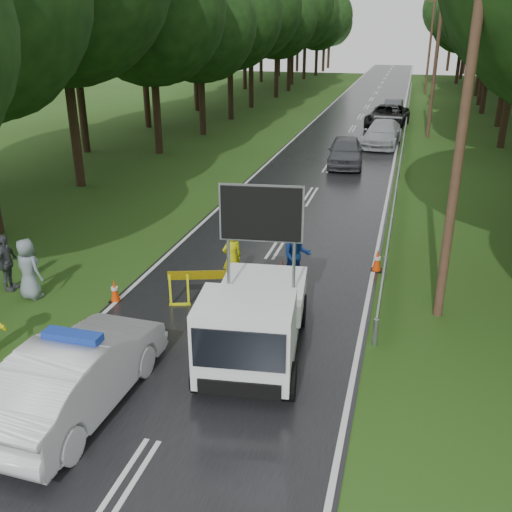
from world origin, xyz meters
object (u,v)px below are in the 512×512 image
(queue_car_third, at_px, (387,116))
(queue_car_fourth, at_px, (393,108))
(police_sedan, at_px, (78,374))
(barrier, at_px, (214,279))
(civilian, at_px, (296,255))
(work_truck, at_px, (253,320))
(officer, at_px, (232,257))
(queue_car_first, at_px, (346,151))
(queue_car_second, at_px, (382,133))

(queue_car_third, height_order, queue_car_fourth, queue_car_third)
(police_sedan, relative_size, barrier, 2.00)
(civilian, xyz_separation_m, queue_car_third, (1.16, 28.37, -0.07))
(work_truck, xyz_separation_m, civilian, (0.11, 4.36, -0.14))
(officer, height_order, queue_car_first, officer)
(work_truck, bearing_deg, queue_car_first, 83.99)
(queue_car_third, bearing_deg, police_sedan, -90.92)
(work_truck, height_order, civilian, work_truck)
(barrier, relative_size, civilian, 1.35)
(police_sedan, relative_size, queue_car_third, 0.82)
(officer, height_order, civilian, civilian)
(work_truck, bearing_deg, civilian, 81.77)
(work_truck, bearing_deg, officer, 107.01)
(police_sedan, distance_m, queue_car_first, 22.52)
(police_sedan, height_order, work_truck, work_truck)
(work_truck, distance_m, queue_car_fourth, 38.76)
(barrier, xyz_separation_m, queue_car_first, (1.46, 17.44, -0.01))
(officer, xyz_separation_m, queue_car_second, (3.01, 21.95, -0.06))
(police_sedan, bearing_deg, officer, -98.73)
(police_sedan, xyz_separation_m, work_truck, (2.87, 2.58, 0.24))
(barrier, height_order, officer, officer)
(work_truck, bearing_deg, queue_car_fourth, 81.12)
(civilian, bearing_deg, queue_car_fourth, 69.74)
(queue_car_second, bearing_deg, barrier, -93.26)
(police_sedan, distance_m, queue_car_fourth, 41.53)
(barrier, bearing_deg, queue_car_second, 64.64)
(police_sedan, height_order, queue_car_second, police_sedan)
(police_sedan, distance_m, work_truck, 3.87)
(police_sedan, bearing_deg, work_truck, -136.41)
(barrier, bearing_deg, civilian, 29.44)
(queue_car_second, bearing_deg, civilian, -89.07)
(queue_car_second, distance_m, queue_car_third, 6.94)
(police_sedan, distance_m, barrier, 5.06)
(queue_car_second, bearing_deg, queue_car_third, 94.63)
(barrier, relative_size, officer, 1.45)
(police_sedan, xyz_separation_m, queue_car_third, (4.14, 35.31, 0.02))
(officer, height_order, queue_car_fourth, officer)
(civilian, relative_size, queue_car_third, 0.30)
(barrier, distance_m, queue_car_first, 17.50)
(civilian, xyz_separation_m, queue_car_first, (-0.38, 15.44, -0.11))
(queue_car_first, relative_size, queue_car_third, 0.78)
(civilian, bearing_deg, barrier, -150.70)
(civilian, height_order, queue_car_fourth, civilian)
(police_sedan, xyz_separation_m, barrier, (1.14, 4.93, -0.00))
(police_sedan, height_order, barrier, police_sedan)
(police_sedan, xyz_separation_m, queue_car_first, (2.60, 22.37, -0.01))
(barrier, height_order, queue_car_second, queue_car_second)
(queue_car_fourth, bearing_deg, queue_car_first, -91.91)
(officer, relative_size, queue_car_third, 0.28)
(queue_car_second, height_order, queue_car_third, queue_car_third)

